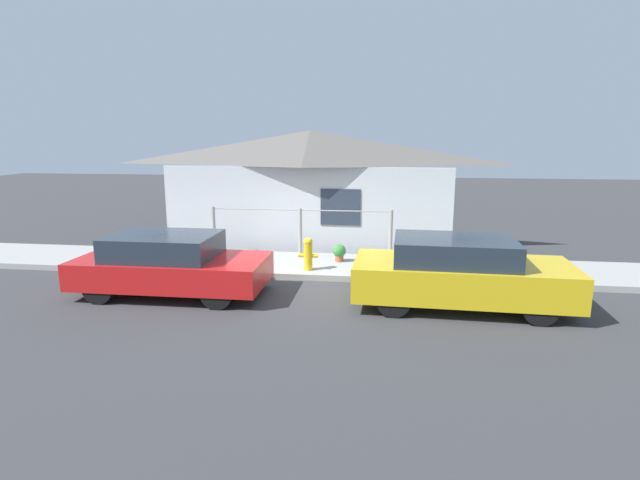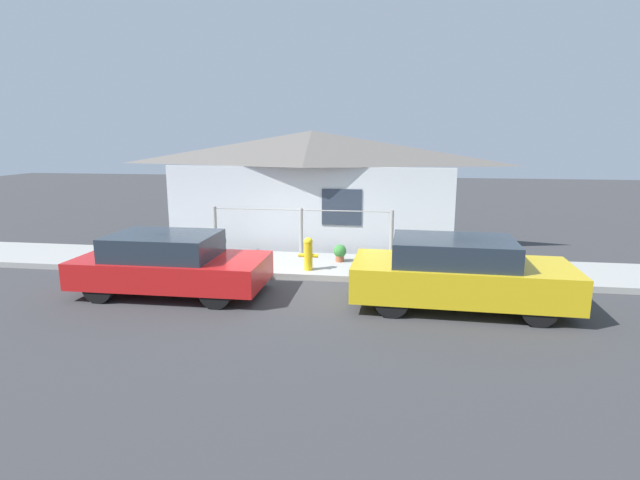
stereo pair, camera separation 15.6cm
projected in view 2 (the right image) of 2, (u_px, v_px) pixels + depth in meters
name	position (u px, v px, depth m)	size (l,w,h in m)	color
ground_plane	(285.00, 280.00, 11.51)	(60.00, 60.00, 0.00)	#38383A
sidewalk	(294.00, 265.00, 12.56)	(24.00, 2.20, 0.14)	#9E9E99
house	(311.00, 155.00, 14.53)	(8.52, 2.23, 3.41)	silver
fence	(301.00, 229.00, 13.33)	(4.90, 0.10, 1.24)	#999993
car_left	(170.00, 264.00, 10.39)	(3.91, 1.79, 1.27)	red
car_right	(459.00, 273.00, 9.53)	(4.15, 1.89, 1.35)	gold
fire_hydrant	(308.00, 253.00, 11.73)	(0.47, 0.21, 0.78)	yellow
potted_plant_near_hydrant	(340.00, 252.00, 12.56)	(0.33, 0.33, 0.44)	#9E5638
potted_plant_by_fence	(219.00, 242.00, 13.37)	(0.40, 0.40, 0.56)	#9E5638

